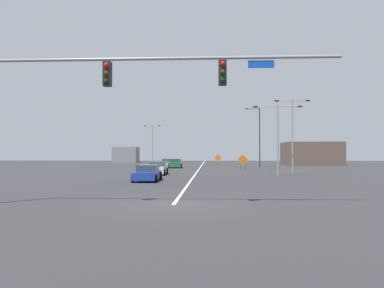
{
  "coord_description": "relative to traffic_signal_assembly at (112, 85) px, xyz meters",
  "views": [
    {
      "loc": [
        1.53,
        -15.41,
        2.14
      ],
      "look_at": [
        -0.49,
        26.21,
        3.3
      ],
      "focal_mm": 34.16,
      "sensor_mm": 36.0,
      "label": 1
    }
  ],
  "objects": [
    {
      "name": "car_blue_mid",
      "position": [
        -0.77,
        13.65,
        -4.51
      ],
      "size": [
        2.05,
        4.62,
        1.28
      ],
      "color": "#1E389E",
      "rests_on": "ground"
    },
    {
      "name": "street_lamp_far_left",
      "position": [
        10.98,
        21.23,
        -0.78
      ],
      "size": [
        4.82,
        0.24,
        7.03
      ],
      "color": "gray",
      "rests_on": "ground"
    },
    {
      "name": "street_lamp_near_left",
      "position": [
        12.8,
        22.9,
        -0.43
      ],
      "size": [
        3.65,
        0.24,
        7.86
      ],
      "color": "gray",
      "rests_on": "ground"
    },
    {
      "name": "roadside_building_west",
      "position": [
        -17.34,
        77.57,
        -3.11
      ],
      "size": [
        6.14,
        5.03,
        4.0
      ],
      "color": "gray",
      "rests_on": "ground"
    },
    {
      "name": "construction_sign_left_shoulder",
      "position": [
        8.62,
        33.72,
        -3.78
      ],
      "size": [
        1.37,
        0.16,
        2.12
      ],
      "color": "orange",
      "rests_on": "ground"
    },
    {
      "name": "car_green_near",
      "position": [
        -1.19,
        41.53,
        -4.47
      ],
      "size": [
        2.31,
        4.14,
        1.41
      ],
      "color": "#196B38",
      "rests_on": "ground"
    },
    {
      "name": "roadside_building_east",
      "position": [
        23.71,
        55.82,
        -2.9
      ],
      "size": [
        10.31,
        8.12,
        4.43
      ],
      "color": "brown",
      "rests_on": "ground"
    },
    {
      "name": "traffic_signal_assembly",
      "position": [
        0.0,
        0.0,
        0.0
      ],
      "size": [
        14.94,
        0.44,
        6.77
      ],
      "color": "gray",
      "rests_on": "ground"
    },
    {
      "name": "street_lamp_mid_right",
      "position": [
        12.34,
        45.68,
        0.31
      ],
      "size": [
        2.47,
        0.24,
        9.87
      ],
      "color": "black",
      "rests_on": "ground"
    },
    {
      "name": "car_white_approaching",
      "position": [
        -1.25,
        22.52,
        -4.48
      ],
      "size": [
        2.02,
        4.39,
        1.36
      ],
      "color": "white",
      "rests_on": "ground"
    },
    {
      "name": "car_silver_distant",
      "position": [
        -2.99,
        46.1,
        -4.49
      ],
      "size": [
        2.2,
        4.0,
        1.36
      ],
      "color": "#B7BABF",
      "rests_on": "ground"
    },
    {
      "name": "ground",
      "position": [
        2.67,
        0.01,
        -5.11
      ],
      "size": [
        209.92,
        209.92,
        0.0
      ],
      "primitive_type": "plane",
      "color": "#2D2D30"
    },
    {
      "name": "street_lamp_mid_left",
      "position": [
        -7.36,
        57.62,
        -0.38
      ],
      "size": [
        3.21,
        0.24,
        8.02
      ],
      "color": "gray",
      "rests_on": "ground"
    },
    {
      "name": "road_centre_stripe",
      "position": [
        2.67,
        58.32,
        -5.11
      ],
      "size": [
        0.16,
        116.62,
        0.01
      ],
      "color": "white",
      "rests_on": "ground"
    },
    {
      "name": "construction_sign_median_far",
      "position": [
        5.72,
        52.23,
        -3.76
      ],
      "size": [
        1.36,
        0.2,
        2.14
      ],
      "color": "orange",
      "rests_on": "ground"
    }
  ]
}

